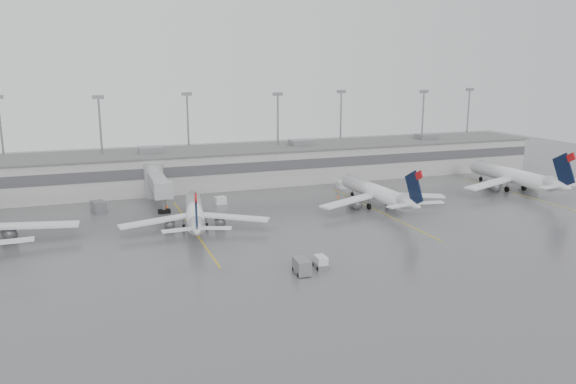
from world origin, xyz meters
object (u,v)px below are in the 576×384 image
object	(u,v)px
jet_mid_left	(195,213)
jet_far_right	(515,176)
jet_mid_right	(377,192)
baggage_tug	(321,263)

from	to	relation	value
jet_mid_left	jet_far_right	bearing A→B (deg)	13.68
jet_mid_left	jet_far_right	size ratio (longest dim) A/B	0.84
jet_mid_right	jet_far_right	world-z (taller)	jet_far_right
jet_mid_right	jet_far_right	distance (m)	35.51
jet_mid_right	baggage_tug	world-z (taller)	jet_mid_right
jet_mid_left	baggage_tug	xyz separation A→B (m)	(12.27, -24.38, -2.13)
baggage_tug	jet_mid_left	bearing A→B (deg)	120.40
jet_far_right	jet_mid_left	bearing A→B (deg)	-174.16
jet_far_right	baggage_tug	bearing A→B (deg)	-151.62
jet_mid_left	baggage_tug	size ratio (longest dim) A/B	10.32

